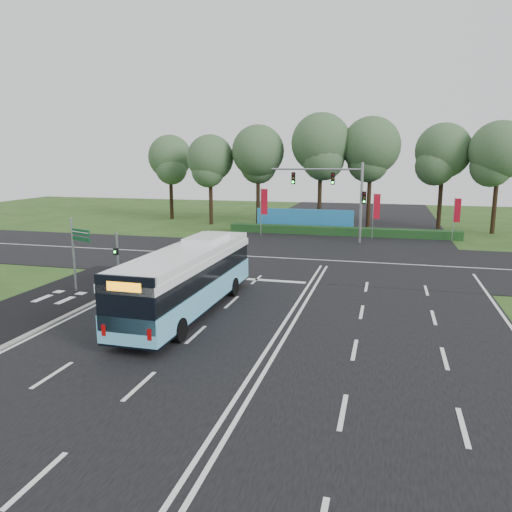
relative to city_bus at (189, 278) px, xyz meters
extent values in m
plane|color=#254517|center=(4.77, 2.11, -1.72)|extent=(120.00, 120.00, 0.00)
cube|color=black|center=(4.77, 2.11, -1.70)|extent=(20.00, 120.00, 0.04)
cube|color=black|center=(4.77, 14.11, -1.69)|extent=(120.00, 14.00, 0.05)
cube|color=black|center=(-7.73, -0.89, -1.69)|extent=(5.00, 18.00, 0.06)
cube|color=gray|center=(-5.33, -0.89, -1.66)|extent=(0.25, 18.00, 0.12)
cube|color=#63BEE5|center=(0.00, 0.01, -0.66)|extent=(2.57, 11.91, 1.09)
cube|color=black|center=(0.00, 0.01, -1.15)|extent=(2.54, 11.85, 0.30)
cube|color=black|center=(0.00, 0.01, 0.33)|extent=(2.47, 11.73, 0.94)
cube|color=white|center=(0.00, 0.01, 0.93)|extent=(2.57, 11.91, 0.35)
cube|color=white|center=(0.00, 0.01, 1.27)|extent=(2.52, 11.43, 0.35)
cube|color=white|center=(0.02, 2.49, 1.57)|extent=(1.61, 2.98, 0.25)
cube|color=black|center=(-0.05, -5.87, 0.38)|extent=(2.40, 0.14, 2.18)
cube|color=orange|center=(-0.05, -5.91, 1.07)|extent=(1.39, 0.07, 0.35)
cylinder|color=black|center=(-1.13, 3.39, -1.20)|extent=(0.29, 1.03, 1.03)
cylinder|color=black|center=(1.18, 3.37, -1.20)|extent=(0.29, 1.03, 1.03)
cylinder|color=black|center=(-1.19, -3.74, -1.20)|extent=(0.29, 1.03, 1.03)
cylinder|color=black|center=(1.13, -3.76, -1.20)|extent=(0.29, 1.03, 1.03)
cylinder|color=gray|center=(-5.43, 2.85, -0.06)|extent=(0.13, 0.13, 3.31)
cube|color=black|center=(-5.43, 2.67, 0.55)|extent=(0.31, 0.26, 0.38)
sphere|color=#19F233|center=(-5.43, 2.57, 0.55)|extent=(0.13, 0.13, 0.13)
cylinder|color=gray|center=(-7.60, 1.93, 0.38)|extent=(0.13, 0.13, 4.19)
cube|color=#0B4223|center=(-6.87, 1.64, 1.74)|extent=(1.48, 0.64, 0.31)
cube|color=#0B4223|center=(-6.87, 1.64, 1.37)|extent=(1.48, 0.64, 0.23)
cube|color=white|center=(-6.87, 1.61, 1.74)|extent=(1.36, 0.55, 0.04)
cylinder|color=gray|center=(-2.73, 24.66, 0.57)|extent=(0.07, 0.07, 4.58)
cube|color=#A60E1F|center=(-2.40, 24.70, 1.54)|extent=(0.61, 0.12, 2.44)
cylinder|color=gray|center=(7.76, 25.12, 0.41)|extent=(0.07, 0.07, 4.25)
cube|color=#A60E1F|center=(8.07, 25.14, 1.30)|extent=(0.57, 0.09, 2.27)
cylinder|color=gray|center=(14.73, 25.67, 0.25)|extent=(0.06, 0.06, 3.95)
cube|color=#A60E1F|center=(15.02, 25.62, 1.09)|extent=(0.53, 0.12, 2.10)
cylinder|color=gray|center=(6.77, 22.61, 1.78)|extent=(0.24, 0.24, 7.00)
cylinder|color=gray|center=(2.77, 22.61, 4.68)|extent=(8.00, 0.16, 0.16)
cube|color=black|center=(4.27, 22.61, 3.88)|extent=(0.32, 0.28, 1.05)
cube|color=black|center=(0.77, 22.61, 3.88)|extent=(0.32, 0.28, 1.05)
cube|color=black|center=(7.02, 22.61, 2.28)|extent=(0.32, 0.28, 1.05)
cube|color=#133517|center=(4.77, 26.61, -1.32)|extent=(22.00, 1.20, 0.80)
cube|color=#2075B2|center=(0.77, 29.11, -0.62)|extent=(10.00, 0.30, 2.20)
cylinder|color=black|center=(-16.59, 34.76, 1.83)|extent=(0.44, 0.44, 7.11)
sphere|color=#325431|center=(-16.59, 34.76, 5.76)|extent=(5.24, 5.24, 5.24)
cylinder|color=black|center=(-10.21, 31.29, 1.77)|extent=(0.44, 0.44, 6.98)
sphere|color=#325431|center=(-10.21, 31.29, 5.63)|extent=(5.15, 5.15, 5.15)
cylinder|color=black|center=(-4.80, 31.53, 2.12)|extent=(0.44, 0.44, 7.67)
sphere|color=#325431|center=(-4.80, 31.53, 6.36)|extent=(5.65, 5.65, 5.65)
cylinder|color=black|center=(1.92, 31.82, 2.52)|extent=(0.44, 0.44, 8.47)
sphere|color=#325431|center=(1.92, 31.82, 7.20)|extent=(6.24, 6.24, 6.24)
cylinder|color=black|center=(7.05, 32.39, 2.36)|extent=(0.44, 0.44, 8.16)
sphere|color=#325431|center=(7.05, 32.39, 6.87)|extent=(6.02, 6.02, 6.02)
cylinder|color=black|center=(14.26, 33.76, 2.12)|extent=(0.44, 0.44, 7.68)
sphere|color=#325431|center=(14.26, 33.76, 6.37)|extent=(5.66, 5.66, 5.66)
cylinder|color=black|center=(19.14, 31.71, 2.13)|extent=(0.44, 0.44, 7.69)
sphere|color=#325431|center=(19.14, 31.71, 6.37)|extent=(5.67, 5.67, 5.67)
camera|label=1|loc=(9.06, -21.57, 5.66)|focal=35.00mm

